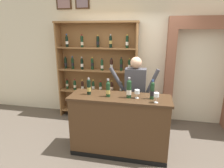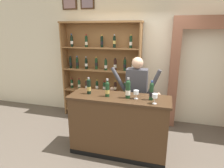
{
  "view_description": "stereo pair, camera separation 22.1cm",
  "coord_description": "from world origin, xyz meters",
  "px_view_note": "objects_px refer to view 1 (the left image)",
  "views": [
    {
      "loc": [
        0.51,
        -2.96,
        2.11
      ],
      "look_at": [
        -0.14,
        0.14,
        1.21
      ],
      "focal_mm": 30.92,
      "sensor_mm": 36.0,
      "label": 1
    },
    {
      "loc": [
        0.72,
        -2.91,
        2.11
      ],
      "look_at": [
        -0.14,
        0.14,
        1.21
      ],
      "focal_mm": 30.92,
      "sensor_mm": 36.0,
      "label": 2
    }
  ],
  "objects_px": {
    "wine_shelf": "(97,69)",
    "tasting_bottle_bianco": "(89,87)",
    "tasting_bottle_riserva": "(108,89)",
    "wine_glass_right": "(156,95)",
    "wine_glass_center": "(137,92)",
    "tasting_counter": "(119,125)",
    "tasting_bottle_super_tuscan": "(129,89)",
    "shopkeeper": "(135,90)",
    "tasting_bottle_vin_santo": "(152,90)"
  },
  "relations": [
    {
      "from": "tasting_bottle_bianco",
      "to": "tasting_bottle_riserva",
      "type": "xyz_separation_m",
      "value": [
        0.34,
        -0.04,
        -0.0
      ]
    },
    {
      "from": "tasting_bottle_riserva",
      "to": "wine_glass_right",
      "type": "xyz_separation_m",
      "value": [
        0.77,
        -0.12,
        -0.02
      ]
    },
    {
      "from": "tasting_counter",
      "to": "tasting_bottle_riserva",
      "type": "xyz_separation_m",
      "value": [
        -0.19,
        -0.04,
        0.66
      ]
    },
    {
      "from": "wine_shelf",
      "to": "tasting_bottle_bianco",
      "type": "bearing_deg",
      "value": -79.91
    },
    {
      "from": "tasting_counter",
      "to": "tasting_bottle_super_tuscan",
      "type": "height_order",
      "value": "tasting_bottle_super_tuscan"
    },
    {
      "from": "tasting_counter",
      "to": "wine_glass_center",
      "type": "distance_m",
      "value": 0.69
    },
    {
      "from": "tasting_counter",
      "to": "tasting_bottle_bianco",
      "type": "height_order",
      "value": "tasting_bottle_bianco"
    },
    {
      "from": "tasting_bottle_riserva",
      "to": "wine_glass_center",
      "type": "xyz_separation_m",
      "value": [
        0.47,
        0.02,
        -0.03
      ]
    },
    {
      "from": "wine_glass_right",
      "to": "tasting_bottle_bianco",
      "type": "bearing_deg",
      "value": 171.86
    },
    {
      "from": "tasting_bottle_riserva",
      "to": "wine_glass_right",
      "type": "relative_size",
      "value": 1.93
    },
    {
      "from": "tasting_bottle_riserva",
      "to": "wine_glass_right",
      "type": "bearing_deg",
      "value": -8.72
    },
    {
      "from": "wine_shelf",
      "to": "tasting_bottle_bianco",
      "type": "relative_size",
      "value": 7.94
    },
    {
      "from": "tasting_bottle_vin_santo",
      "to": "wine_glass_center",
      "type": "height_order",
      "value": "tasting_bottle_vin_santo"
    },
    {
      "from": "shopkeeper",
      "to": "tasting_bottle_riserva",
      "type": "distance_m",
      "value": 0.75
    },
    {
      "from": "shopkeeper",
      "to": "tasting_bottle_bianco",
      "type": "height_order",
      "value": "shopkeeper"
    },
    {
      "from": "shopkeeper",
      "to": "tasting_bottle_bianco",
      "type": "xyz_separation_m",
      "value": [
        -0.73,
        -0.57,
        0.18
      ]
    },
    {
      "from": "wine_shelf",
      "to": "wine_glass_center",
      "type": "bearing_deg",
      "value": -52.74
    },
    {
      "from": "wine_shelf",
      "to": "tasting_bottle_super_tuscan",
      "type": "xyz_separation_m",
      "value": [
        0.93,
        -1.39,
        0.0
      ]
    },
    {
      "from": "wine_shelf",
      "to": "tasting_bottle_riserva",
      "type": "relative_size",
      "value": 7.66
    },
    {
      "from": "wine_shelf",
      "to": "tasting_bottle_riserva",
      "type": "height_order",
      "value": "wine_shelf"
    },
    {
      "from": "shopkeeper",
      "to": "wine_glass_right",
      "type": "xyz_separation_m",
      "value": [
        0.38,
        -0.73,
        0.16
      ]
    },
    {
      "from": "tasting_counter",
      "to": "tasting_bottle_riserva",
      "type": "relative_size",
      "value": 5.62
    },
    {
      "from": "shopkeeper",
      "to": "wine_glass_right",
      "type": "distance_m",
      "value": 0.84
    },
    {
      "from": "tasting_counter",
      "to": "tasting_bottle_riserva",
      "type": "bearing_deg",
      "value": -167.09
    },
    {
      "from": "shopkeeper",
      "to": "tasting_bottle_vin_santo",
      "type": "bearing_deg",
      "value": -61.27
    },
    {
      "from": "wine_shelf",
      "to": "wine_glass_center",
      "type": "height_order",
      "value": "wine_shelf"
    },
    {
      "from": "shopkeeper",
      "to": "tasting_bottle_riserva",
      "type": "bearing_deg",
      "value": -122.51
    },
    {
      "from": "tasting_bottle_super_tuscan",
      "to": "tasting_bottle_riserva",
      "type": "bearing_deg",
      "value": -176.99
    },
    {
      "from": "tasting_counter",
      "to": "tasting_bottle_riserva",
      "type": "distance_m",
      "value": 0.68
    },
    {
      "from": "tasting_bottle_bianco",
      "to": "tasting_bottle_super_tuscan",
      "type": "relative_size",
      "value": 0.86
    },
    {
      "from": "tasting_counter",
      "to": "tasting_bottle_bianco",
      "type": "xyz_separation_m",
      "value": [
        -0.53,
        -0.0,
        0.66
      ]
    },
    {
      "from": "tasting_counter",
      "to": "wine_glass_right",
      "type": "relative_size",
      "value": 10.83
    },
    {
      "from": "wine_shelf",
      "to": "tasting_bottle_riserva",
      "type": "distance_m",
      "value": 1.52
    },
    {
      "from": "tasting_bottle_bianco",
      "to": "wine_glass_center",
      "type": "bearing_deg",
      "value": -1.55
    },
    {
      "from": "wine_glass_center",
      "to": "tasting_counter",
      "type": "bearing_deg",
      "value": 175.18
    },
    {
      "from": "tasting_counter",
      "to": "wine_glass_right",
      "type": "height_order",
      "value": "wine_glass_right"
    },
    {
      "from": "shopkeeper",
      "to": "tasting_bottle_riserva",
      "type": "xyz_separation_m",
      "value": [
        -0.39,
        -0.61,
        0.18
      ]
    },
    {
      "from": "tasting_bottle_vin_santo",
      "to": "wine_glass_center",
      "type": "bearing_deg",
      "value": -176.6
    },
    {
      "from": "tasting_bottle_super_tuscan",
      "to": "wine_glass_right",
      "type": "height_order",
      "value": "tasting_bottle_super_tuscan"
    },
    {
      "from": "tasting_bottle_riserva",
      "to": "shopkeeper",
      "type": "bearing_deg",
      "value": 57.49
    },
    {
      "from": "tasting_bottle_vin_santo",
      "to": "wine_glass_right",
      "type": "xyz_separation_m",
      "value": [
        0.06,
        -0.15,
        -0.03
      ]
    },
    {
      "from": "shopkeeper",
      "to": "wine_glass_right",
      "type": "bearing_deg",
      "value": -62.47
    },
    {
      "from": "shopkeeper",
      "to": "tasting_bottle_vin_santo",
      "type": "relative_size",
      "value": 5.21
    },
    {
      "from": "tasting_bottle_vin_santo",
      "to": "wine_glass_center",
      "type": "distance_m",
      "value": 0.24
    },
    {
      "from": "wine_shelf",
      "to": "tasting_counter",
      "type": "bearing_deg",
      "value": -60.48
    },
    {
      "from": "tasting_bottle_super_tuscan",
      "to": "wine_glass_right",
      "type": "relative_size",
      "value": 2.17
    },
    {
      "from": "tasting_counter",
      "to": "tasting_bottle_vin_santo",
      "type": "relative_size",
      "value": 5.36
    },
    {
      "from": "wine_shelf",
      "to": "tasting_bottle_bianco",
      "type": "xyz_separation_m",
      "value": [
        0.24,
        -1.37,
        -0.01
      ]
    },
    {
      "from": "wine_glass_center",
      "to": "tasting_bottle_bianco",
      "type": "bearing_deg",
      "value": 178.45
    },
    {
      "from": "shopkeeper",
      "to": "tasting_bottle_vin_santo",
      "type": "height_order",
      "value": "shopkeeper"
    }
  ]
}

